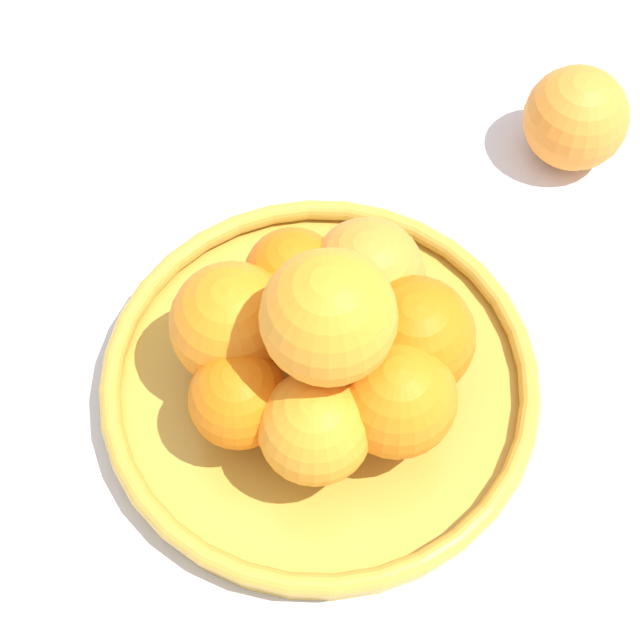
% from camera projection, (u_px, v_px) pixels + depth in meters
% --- Properties ---
extents(ground_plane, '(4.00, 4.00, 0.00)m').
position_uv_depth(ground_plane, '(320.00, 393.00, 0.74)').
color(ground_plane, silver).
extents(fruit_bowl, '(0.30, 0.30, 0.03)m').
position_uv_depth(fruit_bowl, '(320.00, 383.00, 0.73)').
color(fruit_bowl, gold).
rests_on(fruit_bowl, ground_plane).
extents(orange_pile, '(0.19, 0.19, 0.14)m').
position_uv_depth(orange_pile, '(330.00, 337.00, 0.67)').
color(orange_pile, orange).
rests_on(orange_pile, fruit_bowl).
extents(stray_orange, '(0.08, 0.08, 0.08)m').
position_uv_depth(stray_orange, '(576.00, 118.00, 0.81)').
color(stray_orange, orange).
rests_on(stray_orange, ground_plane).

